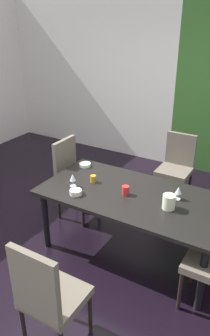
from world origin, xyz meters
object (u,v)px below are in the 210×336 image
Objects in this scene: dining_table at (133,200)px; wine_glass_west at (73,178)px; serving_bowl_rear at (76,192)px; cup_near_shelf at (126,190)px; chair_head_near at (47,295)px; cup_near_window at (93,179)px; pitcher_left at (169,202)px; wine_glass_center at (178,191)px; serving_bowl_north at (85,165)px; chair_head_far at (177,164)px; chair_left_far at (73,176)px.

dining_table is 0.69m from wine_glass_west.
cup_near_shelf is (0.45, 0.26, 0.02)m from serving_bowl_rear.
cup_near_window is at bearing 109.26° from chair_head_near.
pitcher_left is at bearing 14.16° from serving_bowl_rear.
wine_glass_center is 1.00× the size of serving_bowl_north.
wine_glass_center reaches higher than cup_near_window.
chair_head_far is (0.00, 1.38, -0.13)m from dining_table.
wine_glass_west is at bearing -167.26° from cup_near_shelf.
chair_left_far is at bearing 162.94° from dining_table.
chair_left_far is 7.05× the size of pitcher_left.
serving_bowl_rear is at bearing 38.63° from chair_left_far.
dining_table is 13.29× the size of pitcher_left.
chair_head_far is 1.48m from cup_near_window.
serving_bowl_rear reaches higher than serving_bowl_north.
dining_table is at bearing 72.94° from chair_left_far.
cup_near_shelf is at bearing -146.73° from dining_table.
cup_near_shelf is at bearing 12.74° from wine_glass_west.
chair_head_near is (-0.02, -1.39, -0.10)m from dining_table.
serving_bowl_rear is at bearing -45.55° from wine_glass_west.
dining_table is 1.90× the size of chair_head_near.
wine_glass_west is at bearing -70.41° from serving_bowl_north.
cup_near_shelf reaches higher than serving_bowl_rear.
wine_glass_west is 1.02× the size of serving_bowl_north.
wine_glass_west is 1.50× the size of cup_near_shelf.
pitcher_left reaches higher than cup_near_shelf.
cup_near_window is (-0.51, -1.36, 0.24)m from chair_head_far.
dining_table is at bearing -2.26° from cup_near_window.
cup_near_shelf is (0.44, -0.06, 0.01)m from cup_near_window.
serving_bowl_north is (-0.83, -1.06, 0.22)m from chair_head_far.
chair_head_near is 1.62m from wine_glass_center.
chair_head_near reaches higher than wine_glass_west.
chair_head_far reaches higher than wine_glass_west.
wine_glass_west is 0.25m from cup_near_window.
wine_glass_center is at bearing 17.99° from dining_table.
pitcher_left is (0.92, -0.09, 0.03)m from cup_near_window.
wine_glass_center is at bearing 109.08° from chair_head_far.
cup_near_window is at bearing -172.71° from wine_glass_center.
serving_bowl_rear is at bearing -149.11° from dining_table.
serving_bowl_rear is at bearing -154.67° from wine_glass_center.
serving_bowl_north is at bearing 52.13° from chair_head_far.
wine_glass_west is at bearing 67.39° from chair_head_far.
serving_bowl_north is at bearing 136.22° from cup_near_window.
wine_glass_west is 1.12m from wine_glass_center.
serving_bowl_rear is (-0.50, 1.08, 0.20)m from chair_head_near.
pitcher_left is at bearing 74.95° from chair_left_far.
chair_head_near is at bearing 89.61° from chair_head_far.
chair_left_far reaches higher than pitcher_left.
pitcher_left is at bearing -94.46° from wine_glass_center.
serving_bowl_north is 0.44m from cup_near_window.
dining_table is 1.39m from chair_head_near.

